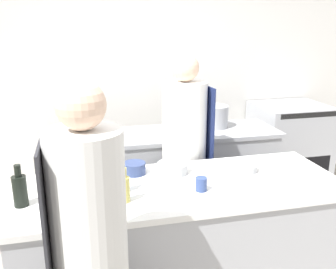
% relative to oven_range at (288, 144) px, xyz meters
% --- Properties ---
extents(wall_back, '(8.00, 0.06, 2.80)m').
position_rel_oven_range_xyz_m(wall_back, '(-1.87, 0.42, 0.91)').
color(wall_back, silver).
rests_on(wall_back, ground_plane).
extents(prep_counter, '(2.24, 0.84, 0.89)m').
position_rel_oven_range_xyz_m(prep_counter, '(-1.87, -1.71, -0.05)').
color(prep_counter, '#A8AAAF').
rests_on(prep_counter, ground_plane).
extents(pass_counter, '(2.21, 0.65, 0.89)m').
position_rel_oven_range_xyz_m(pass_counter, '(-1.64, -0.48, -0.05)').
color(pass_counter, '#A8AAAF').
rests_on(pass_counter, ground_plane).
extents(oven_range, '(0.85, 0.74, 0.99)m').
position_rel_oven_range_xyz_m(oven_range, '(0.00, 0.00, 0.00)').
color(oven_range, '#A8AAAF').
rests_on(oven_range, ground_plane).
extents(chef_at_prep_near, '(0.35, 0.34, 1.72)m').
position_rel_oven_range_xyz_m(chef_at_prep_near, '(-2.49, -2.41, 0.38)').
color(chef_at_prep_near, black).
rests_on(chef_at_prep_near, ground_plane).
extents(chef_at_stove, '(0.39, 0.37, 1.70)m').
position_rel_oven_range_xyz_m(chef_at_stove, '(-1.65, -1.06, 0.36)').
color(chef_at_stove, black).
rests_on(chef_at_stove, ground_plane).
extents(bottle_olive_oil, '(0.08, 0.08, 0.26)m').
position_rel_oven_range_xyz_m(bottle_olive_oil, '(-2.87, -1.78, 0.50)').
color(bottle_olive_oil, black).
rests_on(bottle_olive_oil, prep_counter).
extents(bottle_vinegar, '(0.07, 0.07, 0.26)m').
position_rel_oven_range_xyz_m(bottle_vinegar, '(-2.29, -1.75, 0.50)').
color(bottle_vinegar, '#2D5175').
rests_on(bottle_vinegar, prep_counter).
extents(bottle_wine, '(0.06, 0.06, 0.22)m').
position_rel_oven_range_xyz_m(bottle_wine, '(-2.26, -1.87, 0.49)').
color(bottle_wine, '#B2A84C').
rests_on(bottle_wine, prep_counter).
extents(bottle_cooking_oil, '(0.08, 0.08, 0.21)m').
position_rel_oven_range_xyz_m(bottle_cooking_oil, '(-2.46, -1.70, 0.48)').
color(bottle_cooking_oil, '#19471E').
rests_on(bottle_cooking_oil, prep_counter).
extents(bottle_sauce, '(0.08, 0.08, 0.29)m').
position_rel_oven_range_xyz_m(bottle_sauce, '(-2.59, -1.80, 0.51)').
color(bottle_sauce, silver).
rests_on(bottle_sauce, prep_counter).
extents(bowl_mixing_large, '(0.19, 0.19, 0.05)m').
position_rel_oven_range_xyz_m(bowl_mixing_large, '(-1.35, -1.58, 0.43)').
color(bowl_mixing_large, '#B7BABC').
rests_on(bowl_mixing_large, prep_counter).
extents(bowl_prep_small, '(0.22, 0.22, 0.07)m').
position_rel_oven_range_xyz_m(bowl_prep_small, '(-1.87, -1.49, 0.44)').
color(bowl_prep_small, '#B7BABC').
rests_on(bowl_prep_small, prep_counter).
extents(bowl_ceramic_blue, '(0.16, 0.16, 0.08)m').
position_rel_oven_range_xyz_m(bowl_ceramic_blue, '(-2.14, -1.45, 0.44)').
color(bowl_ceramic_blue, navy).
rests_on(bowl_ceramic_blue, prep_counter).
extents(cup, '(0.07, 0.07, 0.09)m').
position_rel_oven_range_xyz_m(cup, '(-1.76, -1.83, 0.44)').
color(cup, '#33477F').
rests_on(cup, prep_counter).
extents(stockpot, '(0.29, 0.29, 0.23)m').
position_rel_oven_range_xyz_m(stockpot, '(-1.14, -0.39, 0.51)').
color(stockpot, '#A8AAAF').
rests_on(stockpot, pass_counter).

